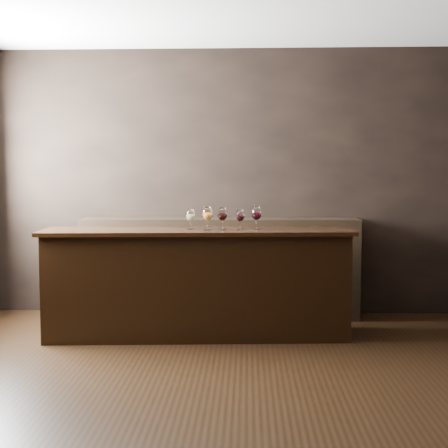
{
  "coord_description": "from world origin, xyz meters",
  "views": [
    {
      "loc": [
        0.26,
        -4.39,
        1.49
      ],
      "look_at": [
        0.05,
        1.23,
        1.03
      ],
      "focal_mm": 50.0,
      "sensor_mm": 36.0,
      "label": 1
    }
  ],
  "objects_px": {
    "glass_white": "(190,215)",
    "glass_red_b": "(240,216)",
    "bar_counter": "(197,285)",
    "glass_red_a": "(222,215)",
    "glass_amber": "(207,214)",
    "glass_red_c": "(257,214)",
    "back_bar_shelf": "(220,268)"
  },
  "relations": [
    {
      "from": "back_bar_shelf",
      "to": "glass_red_c",
      "type": "xyz_separation_m",
      "value": [
        0.37,
        -0.79,
        0.61
      ]
    },
    {
      "from": "bar_counter",
      "to": "back_bar_shelf",
      "type": "relative_size",
      "value": 0.95
    },
    {
      "from": "glass_red_a",
      "to": "back_bar_shelf",
      "type": "bearing_deg",
      "value": 94.41
    },
    {
      "from": "back_bar_shelf",
      "to": "glass_amber",
      "type": "height_order",
      "value": "glass_amber"
    },
    {
      "from": "glass_red_c",
      "to": "bar_counter",
      "type": "bearing_deg",
      "value": -179.32
    },
    {
      "from": "bar_counter",
      "to": "glass_red_c",
      "type": "distance_m",
      "value": 0.85
    },
    {
      "from": "bar_counter",
      "to": "back_bar_shelf",
      "type": "xyz_separation_m",
      "value": [
        0.17,
        0.8,
        0.04
      ]
    },
    {
      "from": "glass_amber",
      "to": "glass_red_b",
      "type": "xyz_separation_m",
      "value": [
        0.3,
        0.06,
        -0.02
      ]
    },
    {
      "from": "glass_red_c",
      "to": "glass_red_b",
      "type": "bearing_deg",
      "value": 174.04
    },
    {
      "from": "glass_white",
      "to": "glass_amber",
      "type": "xyz_separation_m",
      "value": [
        0.16,
        -0.05,
        0.02
      ]
    },
    {
      "from": "bar_counter",
      "to": "glass_red_b",
      "type": "height_order",
      "value": "glass_red_b"
    },
    {
      "from": "bar_counter",
      "to": "glass_red_c",
      "type": "xyz_separation_m",
      "value": [
        0.54,
        0.01,
        0.65
      ]
    },
    {
      "from": "glass_red_a",
      "to": "glass_red_b",
      "type": "relative_size",
      "value": 1.13
    },
    {
      "from": "glass_amber",
      "to": "glass_red_a",
      "type": "height_order",
      "value": "glass_amber"
    },
    {
      "from": "bar_counter",
      "to": "glass_red_a",
      "type": "relative_size",
      "value": 13.23
    },
    {
      "from": "bar_counter",
      "to": "glass_white",
      "type": "xyz_separation_m",
      "value": [
        -0.06,
        0.02,
        0.64
      ]
    },
    {
      "from": "glass_amber",
      "to": "glass_red_b",
      "type": "bearing_deg",
      "value": 11.31
    },
    {
      "from": "back_bar_shelf",
      "to": "glass_white",
      "type": "distance_m",
      "value": 1.01
    },
    {
      "from": "glass_white",
      "to": "glass_red_c",
      "type": "distance_m",
      "value": 0.6
    },
    {
      "from": "glass_white",
      "to": "glass_red_c",
      "type": "height_order",
      "value": "glass_red_c"
    },
    {
      "from": "back_bar_shelf",
      "to": "glass_red_c",
      "type": "height_order",
      "value": "glass_red_c"
    },
    {
      "from": "back_bar_shelf",
      "to": "glass_red_b",
      "type": "height_order",
      "value": "glass_red_b"
    },
    {
      "from": "glass_red_a",
      "to": "glass_red_b",
      "type": "xyz_separation_m",
      "value": [
        0.16,
        0.05,
        -0.02
      ]
    },
    {
      "from": "glass_white",
      "to": "back_bar_shelf",
      "type": "bearing_deg",
      "value": 73.67
    },
    {
      "from": "bar_counter",
      "to": "back_bar_shelf",
      "type": "distance_m",
      "value": 0.82
    },
    {
      "from": "glass_white",
      "to": "glass_red_a",
      "type": "height_order",
      "value": "glass_red_a"
    },
    {
      "from": "glass_amber",
      "to": "glass_red_a",
      "type": "xyz_separation_m",
      "value": [
        0.13,
        0.01,
        -0.01
      ]
    },
    {
      "from": "glass_white",
      "to": "glass_red_b",
      "type": "bearing_deg",
      "value": 0.7
    },
    {
      "from": "bar_counter",
      "to": "glass_amber",
      "type": "distance_m",
      "value": 0.66
    },
    {
      "from": "bar_counter",
      "to": "glass_white",
      "type": "height_order",
      "value": "glass_white"
    },
    {
      "from": "back_bar_shelf",
      "to": "glass_red_b",
      "type": "xyz_separation_m",
      "value": [
        0.22,
        -0.78,
        0.59
      ]
    },
    {
      "from": "glass_red_a",
      "to": "bar_counter",
      "type": "bearing_deg",
      "value": 174.28
    }
  ]
}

